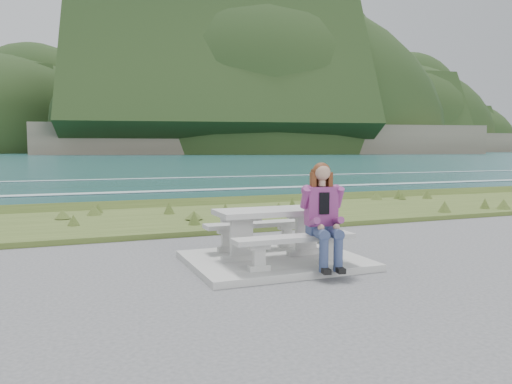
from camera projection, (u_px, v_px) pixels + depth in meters
The scene contains 9 objects.
concrete_slab at pixel (274, 260), 7.68m from camera, with size 2.60×2.10×0.10m, color #A9A9A3.
picnic_table at pixel (275, 220), 7.62m from camera, with size 1.80×0.75×0.75m.
bench_landward at pixel (295, 243), 7.00m from camera, with size 1.80×0.35×0.45m.
bench_seaward at pixel (257, 228), 8.29m from camera, with size 1.80×0.35×0.45m.
grass_verge at pixel (193, 220), 12.31m from camera, with size 160.00×4.50×0.22m, color #344B1C.
shore_drop at pixel (169, 207), 15.00m from camera, with size 160.00×0.80×2.20m, color brown.
ocean at pixel (112, 205), 31.07m from camera, with size 1600.00×1600.00×0.09m.
headland_range at pixel (290, 139), 445.55m from camera, with size 729.83×363.95×204.95m.
seated_woman at pixel (325, 229), 7.00m from camera, with size 0.54×0.80×1.47m.
Camera 1 is at (-3.06, -6.92, 1.77)m, focal length 35.00 mm.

